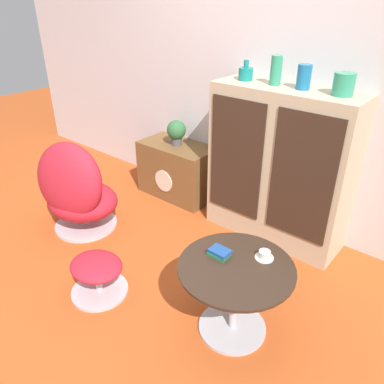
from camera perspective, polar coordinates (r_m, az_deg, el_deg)
ground_plane at (r=2.62m, az=-7.98°, el=-15.35°), size 12.00×12.00×0.00m
wall_back at (r=3.09m, az=11.52°, el=18.57°), size 6.40×0.06×2.60m
sideboard at (r=2.95m, az=13.17°, el=3.76°), size 1.08×0.41×1.21m
tv_console at (r=3.64m, az=-2.19°, el=3.37°), size 0.73×0.41×0.52m
egg_chair at (r=3.17m, az=-17.21°, el=0.02°), size 0.73×0.70×0.81m
ottoman at (r=2.58m, az=-14.27°, el=-11.69°), size 0.38×0.38×0.27m
coffee_table at (r=2.19m, az=6.54°, el=-14.28°), size 0.65×0.65×0.48m
vase_leftmost at (r=2.93m, az=8.19°, el=17.48°), size 0.11×0.11×0.14m
vase_inner_left at (r=2.80m, az=12.68°, el=17.65°), size 0.08×0.08×0.20m
vase_inner_right at (r=2.71m, az=16.69°, el=16.45°), size 0.09×0.09×0.16m
vase_rightmost at (r=2.62m, az=22.12°, el=14.97°), size 0.13×0.13×0.14m
potted_plant at (r=3.50m, az=-2.39°, el=9.26°), size 0.18×0.18×0.23m
teacup at (r=2.16m, az=10.97°, el=-9.47°), size 0.11×0.11×0.05m
book_stack at (r=2.14m, az=4.21°, el=-9.19°), size 0.12×0.09×0.04m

